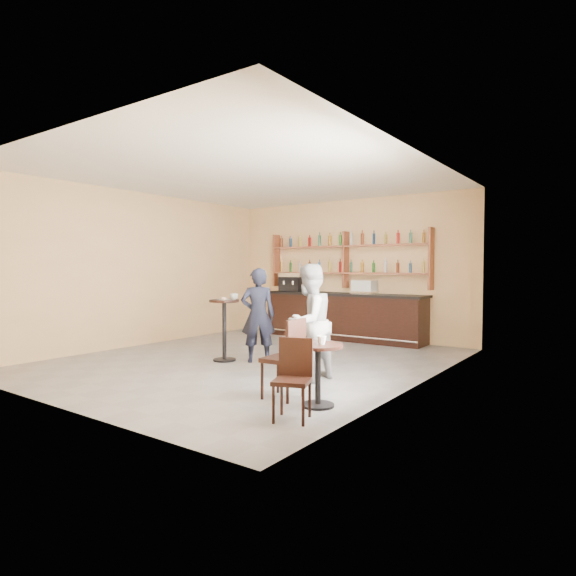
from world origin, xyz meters
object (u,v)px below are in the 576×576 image
Objects in this scene: pedestal_table at (224,330)px; cafe_table at (318,375)px; man_main at (258,315)px; chair_west at (283,358)px; patron_second at (309,322)px; pastry_case at (364,287)px; chair_south at (292,380)px; bar_counter at (343,316)px; espresso_machine at (293,282)px.

cafe_table is at bearing -26.61° from pedestal_table.
man_main is 2.35m from chair_west.
chair_west is 1.06m from patron_second.
chair_west is at bearing -65.69° from pastry_case.
pastry_case is 0.46× the size of pedestal_table.
man_main is 1.88× the size of chair_south.
man_main is (0.11, -3.20, 0.29)m from bar_counter.
chair_west is 1.16× the size of chair_south.
man_main is 2.20× the size of cafe_table.
pastry_case is (0.54, 0.00, 0.67)m from bar_counter.
man_main reaches higher than espresso_machine.
pastry_case is 3.25m from man_main.
man_main is (-0.42, -3.20, -0.39)m from pastry_case.
chair_south is (2.85, -2.00, -0.10)m from pedestal_table.
cafe_table is at bearing 74.05° from chair_south.
pastry_case reaches higher than bar_counter.
pedestal_table is (-0.44, -3.45, 0.01)m from bar_counter.
patron_second reaches higher than pedestal_table.
pastry_case is at bearing 88.25° from chair_south.
man_main reaches higher than pedestal_table.
pedestal_table is at bearing -69.00° from espresso_machine.
espresso_machine is 0.85× the size of cafe_table.
chair_south is at bearing -66.16° from bar_counter.
espresso_machine is 0.37× the size of patron_second.
cafe_table is (2.80, -1.40, -0.17)m from pedestal_table.
chair_south is at bearing 94.76° from man_main.
espresso_machine is at bearing 180.00° from bar_counter.
patron_second reaches higher than pastry_case.
chair_west is at bearing -69.36° from bar_counter.
patron_second is (1.46, -0.63, 0.03)m from man_main.
bar_counter is at bearing 93.12° from chair_south.
cafe_table is 0.74× the size of chair_west.
bar_counter is 5.96m from chair_south.
espresso_machine is at bearing -170.55° from pastry_case.
pedestal_table is 1.07× the size of chair_west.
man_main reaches higher than pastry_case.
chair_south is at bearing 31.04° from patron_second.
pastry_case is at bearing -169.51° from chair_west.
patron_second reaches higher than espresso_machine.
man_main is 1.59m from patron_second.
espresso_machine is 1.92m from pastry_case.
patron_second is at bearing -46.62° from espresso_machine.
espresso_machine reaches higher than chair_south.
chair_west is (-0.55, 0.05, 0.13)m from cafe_table.
pedestal_table is 3.14m from cafe_table.
man_main is at bearing 24.16° from pedestal_table.
bar_counter reaches higher than cafe_table.
pastry_case is 5.81m from chair_south.
bar_counter is 5.27× the size of cafe_table.
man_main is at bearing 143.65° from cafe_table.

